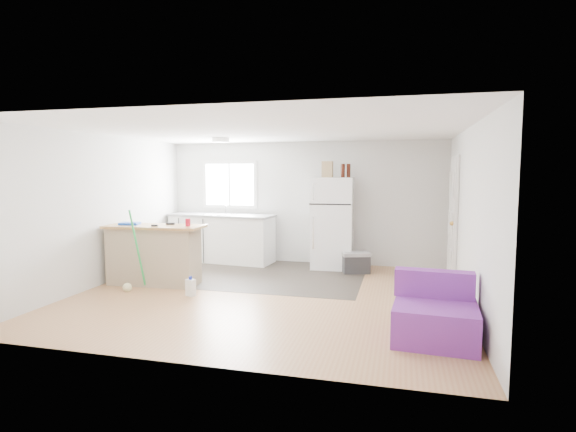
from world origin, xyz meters
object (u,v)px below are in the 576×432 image
at_px(peninsula, 154,254).
at_px(bottle_left, 343,171).
at_px(cooler, 356,262).
at_px(red_cup, 188,222).
at_px(bottle_right, 349,171).
at_px(refrigerator, 333,223).
at_px(blue_tray, 130,224).
at_px(purple_seat, 435,316).
at_px(kitchen_cabinets, 222,237).
at_px(cardboard_box, 327,169).
at_px(mop, 130,276).
at_px(cleaner_jug, 191,287).

bearing_deg(peninsula, bottle_left, 30.15).
bearing_deg(cooler, bottle_left, 121.84).
bearing_deg(red_cup, bottle_right, 40.03).
height_order(refrigerator, blue_tray, refrigerator).
distance_m(refrigerator, purple_seat, 3.81).
bearing_deg(refrigerator, red_cup, -138.65).
bearing_deg(red_cup, kitchen_cabinets, 97.51).
relative_size(kitchen_cabinets, refrigerator, 1.30).
height_order(kitchen_cabinets, cardboard_box, cardboard_box).
relative_size(kitchen_cabinets, blue_tray, 7.37).
bearing_deg(mop, cleaner_jug, 5.64).
height_order(cooler, bottle_right, bottle_right).
xyz_separation_m(red_cup, cardboard_box, (1.89, 1.91, 0.84)).
relative_size(peninsula, blue_tray, 5.31).
distance_m(cooler, mop, 3.83).
distance_m(kitchen_cabinets, cleaner_jug, 2.58).
bearing_deg(mop, red_cup, 40.87).
height_order(cooler, mop, mop).
xyz_separation_m(peninsula, purple_seat, (4.22, -1.44, -0.23)).
relative_size(peninsula, purple_seat, 1.75).
bearing_deg(red_cup, bottle_left, 40.12).
relative_size(kitchen_cabinets, peninsula, 1.39).
height_order(peninsula, cardboard_box, cardboard_box).
xyz_separation_m(purple_seat, cardboard_box, (-1.73, 3.36, 1.60)).
height_order(bottle_left, bottle_right, same).
height_order(refrigerator, purple_seat, refrigerator).
bearing_deg(kitchen_cabinets, bottle_left, 2.47).
distance_m(red_cup, bottle_right, 3.09).
relative_size(blue_tray, bottle_right, 1.20).
xyz_separation_m(purple_seat, blue_tray, (-4.63, 1.41, 0.72)).
bearing_deg(bottle_left, refrigerator, 152.56).
relative_size(cleaner_jug, blue_tray, 0.97).
height_order(cooler, red_cup, red_cup).
bearing_deg(kitchen_cabinets, purple_seat, -35.77).
height_order(purple_seat, bottle_right, bottle_right).
height_order(cooler, cleaner_jug, cooler).
bearing_deg(red_cup, refrigerator, 44.31).
bearing_deg(kitchen_cabinets, cardboard_box, 3.70).
height_order(kitchen_cabinets, cooler, kitchen_cabinets).
bearing_deg(bottle_right, bottle_left, -142.07).
xyz_separation_m(peninsula, cleaner_jug, (0.88, -0.50, -0.36)).
bearing_deg(refrigerator, mop, -141.11).
relative_size(red_cup, bottle_left, 0.48).
bearing_deg(cooler, mop, -164.78).
height_order(kitchen_cabinets, blue_tray, kitchen_cabinets).
distance_m(mop, blue_tray, 0.92).
xyz_separation_m(cleaner_jug, mop, (-1.01, 0.02, 0.10)).
bearing_deg(kitchen_cabinets, red_cup, -76.77).
distance_m(mop, red_cup, 1.18).
bearing_deg(bottle_right, purple_seat, -68.41).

